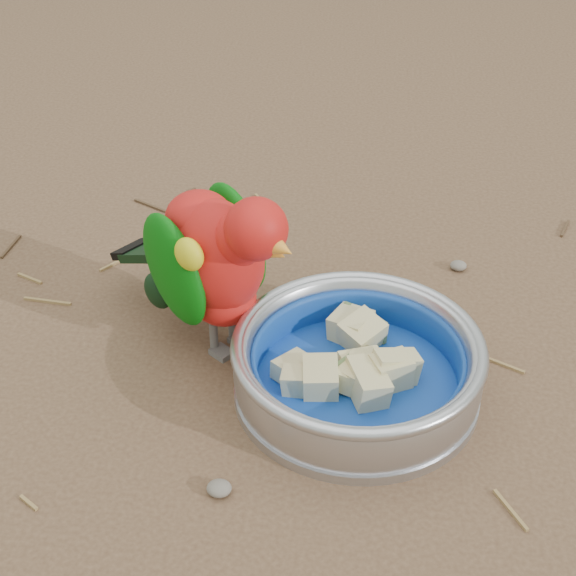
# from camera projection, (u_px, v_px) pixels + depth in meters

# --- Properties ---
(ground) EXTENTS (60.00, 60.00, 0.00)m
(ground) POSITION_uv_depth(u_px,v_px,m) (328.00, 408.00, 0.81)
(ground) COLOR brown
(food_bowl) EXTENTS (0.23, 0.23, 0.02)m
(food_bowl) POSITION_uv_depth(u_px,v_px,m) (356.00, 387.00, 0.82)
(food_bowl) COLOR #B2B2BA
(food_bowl) RESTS_ON ground
(bowl_wall) EXTENTS (0.23, 0.23, 0.04)m
(bowl_wall) POSITION_uv_depth(u_px,v_px,m) (358.00, 362.00, 0.80)
(bowl_wall) COLOR #B2B2BA
(bowl_wall) RESTS_ON food_bowl
(fruit_wedges) EXTENTS (0.14, 0.14, 0.03)m
(fruit_wedges) POSITION_uv_depth(u_px,v_px,m) (357.00, 368.00, 0.80)
(fruit_wedges) COLOR #D1C487
(fruit_wedges) RESTS_ON food_bowl
(lory_parrot) EXTENTS (0.24, 0.22, 0.18)m
(lory_parrot) POSITION_uv_depth(u_px,v_px,m) (217.00, 269.00, 0.83)
(lory_parrot) COLOR red
(lory_parrot) RESTS_ON ground
(ground_debris) EXTENTS (0.90, 0.80, 0.01)m
(ground_debris) POSITION_uv_depth(u_px,v_px,m) (369.00, 366.00, 0.85)
(ground_debris) COLOR olive
(ground_debris) RESTS_ON ground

